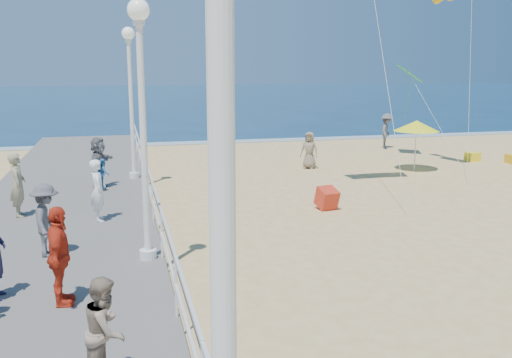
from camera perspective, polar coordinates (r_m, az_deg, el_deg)
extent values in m
plane|color=#DEBA74|center=(13.87, 12.19, -7.61)|extent=(160.00, 160.00, 0.00)
cube|color=#0C2A4B|center=(77.11, -9.39, 8.00)|extent=(160.00, 90.00, 0.05)
cube|color=silver|center=(33.08, -3.37, 3.73)|extent=(160.00, 1.20, 0.04)
cube|color=slate|center=(12.62, -20.61, -9.09)|extent=(5.00, 44.00, 0.40)
cube|color=white|center=(12.16, -9.50, -3.08)|extent=(0.05, 42.00, 0.06)
cube|color=white|center=(12.30, -9.43, -5.33)|extent=(0.05, 42.00, 0.04)
cylinder|color=white|center=(12.42, -10.75, -7.39)|extent=(0.36, 0.36, 0.20)
cylinder|color=white|center=(11.88, -11.17, 3.40)|extent=(0.14, 0.14, 4.70)
sphere|color=white|center=(11.81, -11.69, 16.23)|extent=(0.44, 0.44, 0.44)
cylinder|color=white|center=(21.14, -12.08, 0.38)|extent=(0.36, 0.36, 0.20)
cylinder|color=white|center=(20.83, -12.35, 6.74)|extent=(0.14, 0.14, 4.70)
sphere|color=white|center=(20.79, -12.67, 14.03)|extent=(0.44, 0.44, 0.44)
imported|color=white|center=(15.47, -15.51, -1.10)|extent=(0.45, 0.63, 1.64)
imported|color=#3174B8|center=(15.53, -15.02, 0.57)|extent=(0.33, 0.41, 0.78)
imported|color=gray|center=(7.80, -14.80, -14.41)|extent=(0.69, 0.81, 1.44)
imported|color=#4F4E53|center=(12.98, -20.27, -3.89)|extent=(0.59, 1.03, 1.59)
imported|color=red|center=(10.29, -19.08, -7.33)|extent=(0.43, 1.02, 1.74)
imported|color=slate|center=(19.53, -15.44, 1.57)|extent=(0.95, 1.66, 1.71)
imported|color=#998E69|center=(16.61, -22.72, -0.54)|extent=(0.48, 0.67, 1.75)
imported|color=#5B5A60|center=(31.36, 12.92, 4.71)|extent=(1.24, 1.39, 1.87)
imported|color=gray|center=(24.76, 5.36, 2.88)|extent=(0.93, 0.88, 1.60)
cube|color=red|center=(17.89, 7.10, -2.11)|extent=(0.68, 0.80, 0.74)
cylinder|color=white|center=(25.04, 15.64, 2.84)|extent=(0.05, 0.05, 1.80)
cone|color=yellow|center=(24.92, 15.76, 5.14)|extent=(1.90, 1.90, 0.45)
cube|color=yellow|center=(28.48, 20.83, 2.09)|extent=(0.55, 0.55, 0.40)
cube|color=green|center=(28.73, 15.08, 10.14)|extent=(1.55, 1.68, 0.79)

